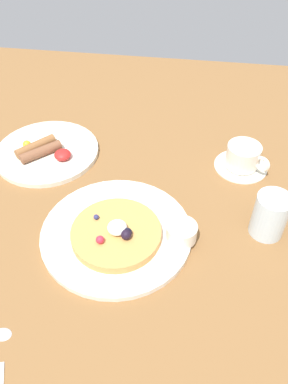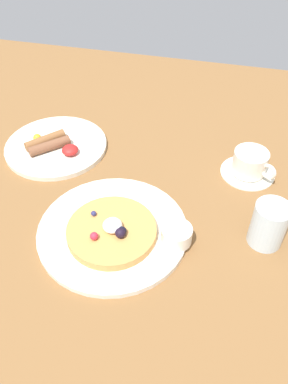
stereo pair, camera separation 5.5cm
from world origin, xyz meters
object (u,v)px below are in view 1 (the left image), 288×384
Objects in this scene: coffee_saucer at (241,166)px; coffee_cup at (244,156)px; breakfast_plate at (47,152)px; water_glass at (270,215)px; syrup_ramekin at (182,232)px; teaspoon at (2,354)px; pancake_plate at (116,233)px.

coffee_cup is (0.13, -0.09, 3.06)cm from coffee_saucer.
water_glass is at bearing -19.01° from breakfast_plate.
syrup_ramekin is 0.23× the size of breakfast_plate.
breakfast_plate is at bearing 146.65° from syrup_ramekin.
water_glass is at bearing -77.96° from coffee_saucer.
coffee_saucer is 3.07cm from coffee_cup.
teaspoon is at bearing -126.87° from coffee_cup.
syrup_ramekin is at bearing 45.63° from teaspoon.
breakfast_plate is at bearing -177.88° from coffee_cup.
pancake_plate is 2.13× the size of teaspoon.
coffee_saucer is 0.89× the size of teaspoon.
coffee_saucer is at bearing 146.00° from coffee_cup.
coffee_cup reaches higher than syrup_ramekin.
coffee_cup reaches higher than pancake_plate.
water_glass is at bearing 36.64° from teaspoon.
coffee_cup reaches higher than coffee_saucer.
coffee_cup is 19.43cm from water_glass.
breakfast_plate is 46.13cm from coffee_saucer.
breakfast_plate is (-21.56, 22.49, 0.01)cm from pancake_plate.
water_glass reaches higher than pancake_plate.
pancake_plate is at bearing -135.30° from coffee_saucer.
water_glass reaches higher than breakfast_plate.
water_glass reaches higher than coffee_cup.
teaspoon is (-24.96, -25.51, -2.63)cm from syrup_ramekin.
pancake_plate is 3.22× the size of water_glass.
teaspoon is at bearing -134.37° from syrup_ramekin.
pancake_plate is at bearing -135.56° from coffee_cup.
syrup_ramekin is at bearing -116.61° from coffee_saucer.
water_glass is at bearing 10.31° from pancake_plate.
breakfast_plate is 48.72cm from teaspoon.
breakfast_plate reaches higher than coffee_saucer.
water_glass is (28.61, 5.20, 3.93)cm from pancake_plate.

